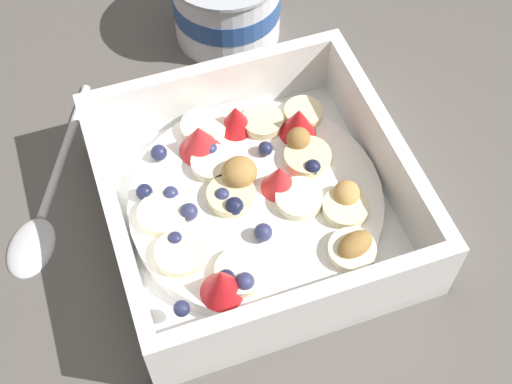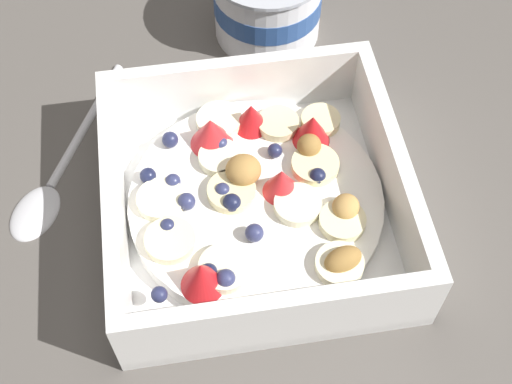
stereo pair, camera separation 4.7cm
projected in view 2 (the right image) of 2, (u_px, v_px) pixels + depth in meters
ground_plane at (249, 224)px, 0.49m from camera, size 2.40×2.40×0.00m
fruit_bowl at (256, 199)px, 0.48m from camera, size 0.20×0.20×0.06m
spoon at (51, 181)px, 0.51m from camera, size 0.09×0.16×0.01m
yogurt_cup at (268, 1)px, 0.57m from camera, size 0.09×0.09×0.07m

